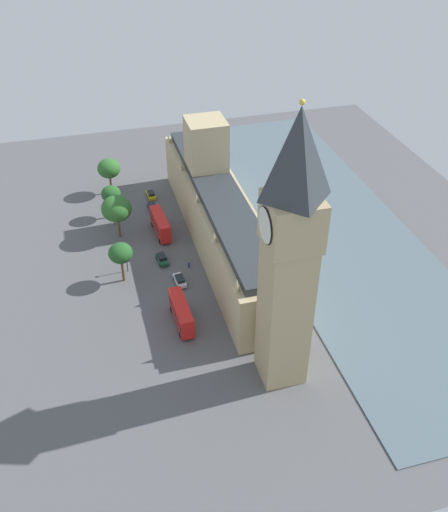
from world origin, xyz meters
name	(u,v)px	position (x,y,z in m)	size (l,w,h in m)	color
ground_plane	(212,246)	(0.00, 0.00, 0.00)	(137.58, 137.58, 0.00)	#565659
river_thames	(331,227)	(-29.17, 0.00, 0.12)	(34.23, 123.82, 0.25)	slate
parliament_building	(218,212)	(-1.99, -1.83, 7.54)	(11.68, 67.58, 24.94)	tan
clock_tower	(289,255)	(-1.88, 39.41, 25.20)	(7.97, 7.97, 48.79)	tan
car_yellow_cab_leading	(151,195)	(9.76, -24.91, 0.89)	(2.11, 4.37, 1.74)	gold
car_blue_opposite_hall	(152,207)	(10.40, -19.01, 0.89)	(2.10, 4.15, 1.74)	navy
double_decker_bus_kerbside	(160,224)	(10.23, -8.09, 2.63)	(3.27, 10.65, 4.75)	red
car_dark_green_under_trees	(162,259)	(11.93, 2.88, 0.89)	(2.33, 4.60, 1.74)	#19472D
car_white_midblock	(180,280)	(9.76, 11.13, 0.89)	(2.17, 4.67, 1.74)	silver
double_decker_bus_near_tower	(181,313)	(11.80, 22.87, 2.63)	(2.93, 10.58, 4.75)	red
pedestrian_corner	(189,265)	(6.76, 6.21, 0.69)	(0.65, 0.61, 1.53)	navy
plane_tree_far_end	(121,253)	(20.76, 7.03, 6.98)	(4.91, 4.91, 9.13)	brown
plane_tree_trailing	(117,209)	(19.57, -9.54, 7.46)	(6.86, 6.86, 10.41)	brown
plane_tree_by_river_gate	(111,194)	(19.96, -18.44, 6.23)	(4.63, 4.63, 8.27)	brown
plane_tree_slot_10	(109,169)	(19.13, -30.30, 6.93)	(5.74, 5.74, 9.41)	brown
street_lamp_slot_11	(113,211)	(20.17, -14.52, 4.05)	(0.56, 0.56, 5.73)	black
street_lamp_slot_12	(126,256)	(19.58, 4.07, 4.09)	(0.56, 0.56, 5.80)	black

